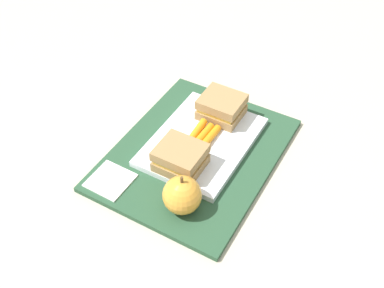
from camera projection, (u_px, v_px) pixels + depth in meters
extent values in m
plane|color=#B7AD99|center=(195.00, 156.00, 0.88)|extent=(2.40, 2.40, 0.00)
cube|color=#284C33|center=(195.00, 154.00, 0.88)|extent=(0.36, 0.28, 0.01)
cube|color=white|center=(202.00, 142.00, 0.88)|extent=(0.23, 0.17, 0.01)
cube|color=#9E7A4C|center=(221.00, 112.00, 0.92)|extent=(0.07, 0.08, 0.02)
cube|color=#F4CC4C|center=(222.00, 107.00, 0.91)|extent=(0.07, 0.07, 0.01)
cube|color=#9E7A4C|center=(222.00, 102.00, 0.90)|extent=(0.07, 0.08, 0.02)
cube|color=#9E7A4C|center=(181.00, 163.00, 0.83)|extent=(0.07, 0.08, 0.02)
cube|color=#F4CC4C|center=(180.00, 157.00, 0.82)|extent=(0.07, 0.07, 0.01)
cube|color=#9E7A4C|center=(180.00, 152.00, 0.81)|extent=(0.07, 0.08, 0.02)
cylinder|color=orange|center=(195.00, 134.00, 0.88)|extent=(0.08, 0.01, 0.02)
cylinder|color=orange|center=(201.00, 137.00, 0.88)|extent=(0.08, 0.01, 0.02)
cylinder|color=orange|center=(209.00, 139.00, 0.87)|extent=(0.08, 0.01, 0.02)
sphere|color=gold|center=(182.00, 195.00, 0.76)|extent=(0.06, 0.06, 0.06)
cylinder|color=brown|center=(182.00, 180.00, 0.73)|extent=(0.01, 0.01, 0.01)
cube|color=white|center=(110.00, 180.00, 0.82)|extent=(0.07, 0.07, 0.00)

